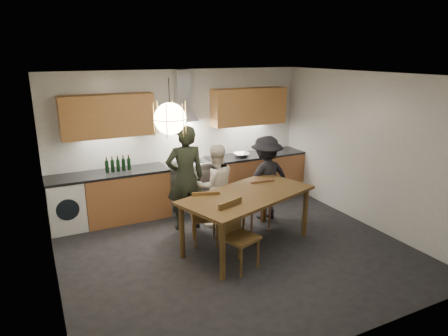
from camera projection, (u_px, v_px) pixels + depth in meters
name	position (u px, v px, depth m)	size (l,w,h in m)	color
ground	(236.00, 250.00, 6.07)	(5.00, 5.00, 0.00)	black
room_shell	(237.00, 140.00, 5.59)	(5.02, 4.52, 2.61)	white
counter_run	(190.00, 185.00, 7.63)	(5.00, 0.62, 0.90)	#BD7A48
range_stove	(188.00, 186.00, 7.62)	(0.90, 0.60, 0.92)	silver
wall_fixtures	(184.00, 110.00, 7.33)	(4.30, 0.54, 1.10)	tan
pendant_lamp	(170.00, 119.00, 4.97)	(0.43, 0.43, 0.70)	black
dining_table	(247.00, 200.00, 6.00)	(2.26, 1.61, 0.86)	brown
chair_back_left	(205.00, 214.00, 6.09)	(0.51, 0.51, 0.91)	brown
chair_back_mid	(233.00, 205.00, 6.55)	(0.39, 0.39, 0.84)	brown
chair_back_right	(259.00, 200.00, 6.67)	(0.45, 0.45, 0.90)	brown
chair_front	(236.00, 230.00, 5.48)	(0.55, 0.55, 0.95)	brown
person_left	(185.00, 178.00, 6.61)	(0.65, 0.43, 1.78)	black
person_mid	(216.00, 186.00, 6.78)	(0.70, 0.54, 1.43)	white
person_right	(266.00, 178.00, 7.06)	(0.97, 0.56, 1.51)	black
mixing_bowl	(241.00, 155.00, 7.91)	(0.32, 0.32, 0.08)	silver
stock_pot	(262.00, 151.00, 8.14)	(0.18, 0.18, 0.13)	#B4B5B8
wine_bottles	(118.00, 164.00, 6.93)	(0.44, 0.06, 0.27)	black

